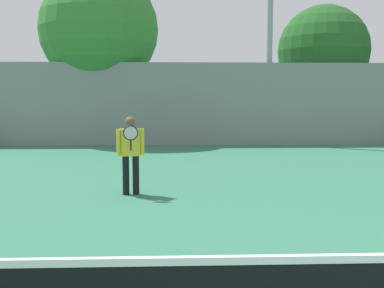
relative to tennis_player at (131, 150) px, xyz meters
The scene contains 5 objects.
tennis_player is the anchor object (origin of this frame).
light_pole_near_left 12.35m from the tennis_player, 63.75° to the left, with size 0.90×0.60×9.17m.
back_fence 10.29m from the tennis_player, 74.76° to the left, with size 32.33×0.06×3.56m.
tree_green_tall 12.66m from the tennis_player, 102.13° to the left, with size 5.40×5.40×7.87m.
tree_dark_dense 15.78m from the tennis_player, 57.20° to the left, with size 4.49×4.49×6.62m.
Camera 1 is at (-1.76, -2.67, 2.06)m, focal length 42.00 mm.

